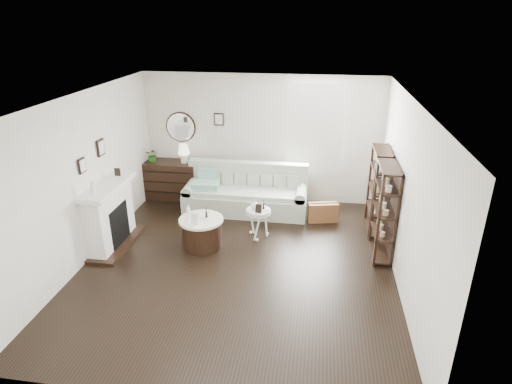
% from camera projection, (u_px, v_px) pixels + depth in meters
% --- Properties ---
extents(room, '(5.50, 5.50, 5.50)m').
position_uv_depth(room, '(296.00, 130.00, 8.79)').
color(room, black).
rests_on(room, ground).
extents(fireplace, '(0.50, 1.40, 1.84)m').
position_uv_depth(fireplace, '(110.00, 217.00, 7.43)').
color(fireplace, white).
rests_on(fireplace, ground).
extents(shelf_unit_far, '(0.30, 0.80, 1.60)m').
position_uv_depth(shelf_unit_far, '(378.00, 191.00, 7.83)').
color(shelf_unit_far, black).
rests_on(shelf_unit_far, ground).
extents(shelf_unit_near, '(0.30, 0.80, 1.60)m').
position_uv_depth(shelf_unit_near, '(384.00, 212.00, 7.01)').
color(shelf_unit_near, black).
rests_on(shelf_unit_near, ground).
extents(sofa, '(2.50, 0.86, 0.97)m').
position_uv_depth(sofa, '(246.00, 196.00, 8.85)').
color(sofa, '#A8B3A0').
rests_on(sofa, ground).
extents(quilt, '(0.59, 0.49, 0.14)m').
position_uv_depth(quilt, '(206.00, 184.00, 8.75)').
color(quilt, '#238054').
rests_on(quilt, sofa).
extents(suitcase, '(0.61, 0.32, 0.39)m').
position_uv_depth(suitcase, '(323.00, 212.00, 8.40)').
color(suitcase, brown).
rests_on(suitcase, ground).
extents(dresser, '(1.26, 0.54, 0.84)m').
position_uv_depth(dresser, '(170.00, 180.00, 9.41)').
color(dresser, black).
rests_on(dresser, ground).
extents(table_lamp, '(0.28, 0.28, 0.41)m').
position_uv_depth(table_lamp, '(184.00, 153.00, 9.12)').
color(table_lamp, white).
rests_on(table_lamp, dresser).
extents(potted_plant, '(0.28, 0.25, 0.31)m').
position_uv_depth(potted_plant, '(153.00, 155.00, 9.18)').
color(potted_plant, '#255B1A').
rests_on(potted_plant, dresser).
extents(drum_table, '(0.77, 0.77, 0.53)m').
position_uv_depth(drum_table, '(202.00, 232.00, 7.48)').
color(drum_table, black).
rests_on(drum_table, ground).
extents(pedestal_table, '(0.45, 0.45, 0.55)m').
position_uv_depth(pedestal_table, '(258.00, 212.00, 7.70)').
color(pedestal_table, white).
rests_on(pedestal_table, ground).
extents(eiffel_drum, '(0.13, 0.13, 0.20)m').
position_uv_depth(eiffel_drum, '(206.00, 213.00, 7.38)').
color(eiffel_drum, black).
rests_on(eiffel_drum, drum_table).
extents(bottle_drum, '(0.07, 0.07, 0.29)m').
position_uv_depth(bottle_drum, '(188.00, 213.00, 7.27)').
color(bottle_drum, silver).
rests_on(bottle_drum, drum_table).
extents(card_frame_drum, '(0.15, 0.09, 0.18)m').
position_uv_depth(card_frame_drum, '(195.00, 219.00, 7.17)').
color(card_frame_drum, silver).
rests_on(card_frame_drum, drum_table).
extents(eiffel_ped, '(0.12, 0.12, 0.17)m').
position_uv_depth(eiffel_ped, '(264.00, 205.00, 7.66)').
color(eiffel_ped, black).
rests_on(eiffel_ped, pedestal_table).
extents(flask_ped, '(0.14, 0.14, 0.25)m').
position_uv_depth(flask_ped, '(254.00, 203.00, 7.66)').
color(flask_ped, silver).
rests_on(flask_ped, pedestal_table).
extents(card_frame_ped, '(0.12, 0.07, 0.16)m').
position_uv_depth(card_frame_ped, '(259.00, 209.00, 7.54)').
color(card_frame_ped, black).
rests_on(card_frame_ped, pedestal_table).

